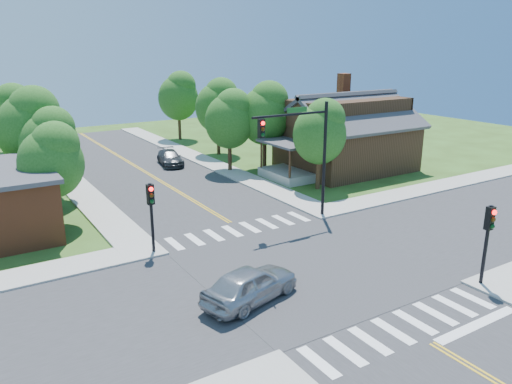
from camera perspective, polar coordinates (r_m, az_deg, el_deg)
ground at (r=24.60m, az=5.69°, el=-8.69°), size 100.00×100.00×0.00m
road_ns at (r=24.60m, az=5.69°, el=-8.65°), size 10.00×90.00×0.04m
road_ew at (r=24.59m, az=5.69°, el=-8.64°), size 90.00×10.00×0.04m
intersection_patch at (r=24.60m, az=5.69°, el=-8.69°), size 10.20×10.20×0.06m
sidewalk_ne at (r=45.76m, az=9.37°, el=3.20°), size 40.00×40.00×0.14m
crosswalk_north at (r=29.32m, az=-1.71°, el=-4.26°), size 8.85×2.00×0.01m
crosswalk_south at (r=20.64m, az=16.57°, el=-14.51°), size 8.85×2.00×0.01m
centerline at (r=24.58m, az=5.69°, el=-8.59°), size 0.30×90.00×0.01m
stop_bar at (r=21.73m, az=23.92°, el=-13.78°), size 4.60×0.45×0.09m
signal_mast_ne at (r=29.62m, az=5.39°, el=5.56°), size 5.30×0.42×7.20m
signal_pole_se at (r=24.03m, az=25.03°, el=-4.01°), size 0.34×0.42×3.80m
signal_pole_nw at (r=25.69m, az=-11.89°, el=-1.48°), size 0.34×0.42×3.80m
house_ne at (r=43.50m, az=10.24°, el=6.85°), size 13.05×8.80×7.11m
tree_e_a at (r=36.87m, az=7.44°, el=7.01°), size 3.99×3.79×6.78m
tree_e_b at (r=42.62m, az=1.14°, el=9.15°), size 4.46×4.24×7.59m
tree_e_c at (r=48.85m, az=-4.28°, el=9.95°), size 4.39×4.17×7.46m
tree_e_d at (r=57.40m, az=-8.79°, el=10.93°), size 4.52×4.29×7.68m
tree_w_a at (r=31.09m, az=-22.24°, el=3.55°), size 3.71×3.52×6.30m
tree_w_b at (r=37.85m, az=-24.21°, el=7.01°), size 4.60×4.37×7.83m
tree_w_c at (r=46.05m, az=-26.12°, el=7.95°), size 4.40×4.18×7.48m
tree_w_d at (r=55.41m, az=-26.95°, el=8.37°), size 3.84×3.65×6.53m
tree_house at (r=41.95m, az=-2.94°, el=8.50°), size 4.13×3.92×7.02m
tree_bldg at (r=36.19m, az=-22.43°, el=5.52°), size 3.87×3.68×6.58m
car_silver at (r=21.23m, az=-0.66°, el=-10.57°), size 4.17×5.52×1.56m
car_dgrey at (r=45.43m, az=-9.79°, el=3.83°), size 3.41×5.09×1.29m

